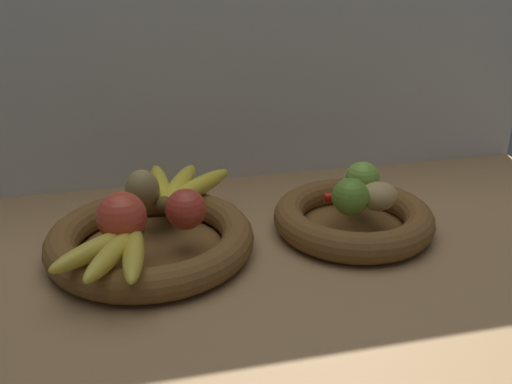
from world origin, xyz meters
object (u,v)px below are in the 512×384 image
Objects in this scene: apple_red_front at (122,217)px; lime_near at (350,197)px; apple_red_right at (186,209)px; potato_back at (356,183)px; banana_bunch_back at (179,186)px; lime_far at (362,179)px; potato_small at (378,196)px; fruit_bowl_left at (151,240)px; pear_brown at (142,190)px; fruit_bowl_right at (353,218)px; banana_bunch_front at (115,251)px; chili_pepper at (362,197)px.

lime_near is (37.22, 0.55, -0.66)cm from apple_red_front.
potato_back is at bearing 11.93° from apple_red_right.
banana_bunch_back is 3.18× the size of lime_near.
potato_small is at bearing -88.51° from lime_far.
fruit_bowl_left is 4.65× the size of pear_brown.
pear_brown is at bearing 170.77° from fruit_bowl_right.
potato_small is at bearing -12.78° from pear_brown.
fruit_bowl_right is 4.52× the size of lime_far.
pear_brown reaches higher than banana_bunch_front.
chili_pepper reaches higher than fruit_bowl_right.
banana_bunch_back is at bearing 171.42° from chili_pepper.
lime_near is 6.48cm from chili_pepper.
pear_brown is at bearing 73.94° from banana_bunch_front.
lime_near reaches higher than potato_small.
chili_pepper is (37.30, 0.74, 3.71)cm from fruit_bowl_left.
banana_bunch_back is 31.03cm from lime_near.
apple_red_front is 1.21× the size of lime_near.
fruit_bowl_right is 2.08× the size of chili_pepper.
apple_red_front reaches higher than lime_far.
pear_brown is at bearing 167.22° from potato_small.
fruit_bowl_left is 5.17× the size of apple_red_right.
potato_small is at bearing -23.91° from banana_bunch_back.
lime_near reaches higher than banana_bunch_back.
potato_small is at bearing -81.03° from potato_back.
apple_red_front is 18.73cm from banana_bunch_back.
fruit_bowl_left is at bearing -174.58° from lime_far.
apple_red_right is at bearing 9.34° from apple_red_front.
lime_near is (-4.30, -7.76, 0.99)cm from potato_back.
lime_far is at bearing -13.53° from banana_bunch_back.
fruit_bowl_right is (35.52, 0.00, 0.01)cm from fruit_bowl_left.
lime_near is 0.46× the size of chili_pepper.
lime_near is (27.09, -15.05, 1.52)cm from banana_bunch_back.
apple_red_right is at bearing -91.03° from banana_bunch_back.
potato_small is at bearing -4.45° from fruit_bowl_left.
potato_back is at bearing 152.74° from lime_far.
potato_back reaches higher than banana_bunch_back.
banana_bunch_back reaches higher than chili_pepper.
fruit_bowl_left is 12.59cm from banana_bunch_front.
apple_red_right is 0.39× the size of banana_bunch_front.
banana_bunch_back is 1.47× the size of chili_pepper.
banana_bunch_back is 2.71× the size of potato_back.
banana_bunch_front is 24.73cm from banana_bunch_back.
fruit_bowl_right is 3.83× the size of potato_back.
potato_small is at bearing 1.59° from apple_red_front.
apple_red_front is 41.82cm from chili_pepper.
apple_red_right is at bearing -168.07° from potato_back.
potato_small is (1.13, -7.13, 0.28)cm from potato_back.
potato_back is 0.54× the size of chili_pepper.
potato_back is 1.08× the size of potato_small.
pear_brown is (-36.13, 5.87, 6.45)cm from fruit_bowl_right.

